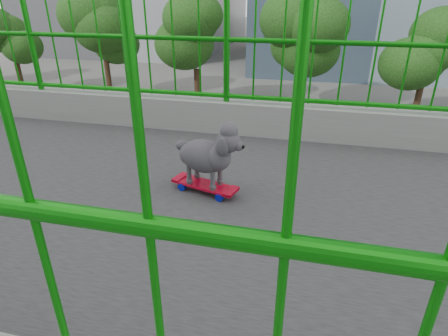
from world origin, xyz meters
TOP-DOWN VIEW (x-y plane):
  - road at (-13.00, 0.00)m, footprint 18.00×90.00m
  - street_trees at (-26.03, 1.06)m, footprint 5.30×60.40m
  - skateboard at (-0.19, 4.13)m, footprint 0.26×0.48m
  - poodle at (-0.19, 4.16)m, footprint 0.29×0.49m
  - car_0 at (-6.00, 7.00)m, footprint 1.80×4.48m
  - car_1 at (-9.20, -1.73)m, footprint 1.51×4.33m
  - car_2 at (-12.40, -9.88)m, footprint 2.47×5.35m
  - car_3 at (-15.60, 8.91)m, footprint 2.13×5.25m
  - car_4 at (-18.80, -12.26)m, footprint 1.56×3.88m
  - car_5 at (-6.00, 6.03)m, footprint 1.53×4.38m

SIDE VIEW (x-z plane):
  - road at x=-13.00m, z-range 0.00..0.02m
  - car_4 at x=-18.80m, z-range 0.00..1.32m
  - car_1 at x=-9.20m, z-range 0.00..1.43m
  - car_5 at x=-6.00m, z-range 0.00..1.44m
  - car_2 at x=-12.40m, z-range 0.00..1.49m
  - car_3 at x=-15.60m, z-range 0.00..1.52m
  - car_0 at x=-6.00m, z-range 0.00..1.53m
  - street_trees at x=-26.03m, z-range 1.09..8.35m
  - skateboard at x=-0.19m, z-range 7.02..7.08m
  - poodle at x=-0.19m, z-range 7.08..7.50m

